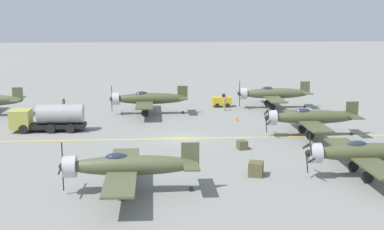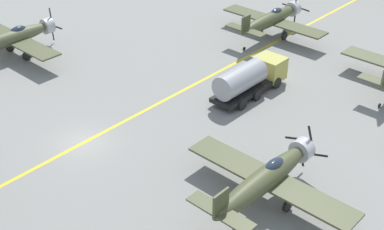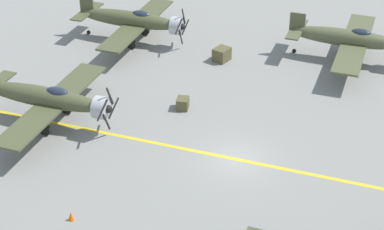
# 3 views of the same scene
# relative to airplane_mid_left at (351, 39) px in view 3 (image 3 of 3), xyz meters

# --- Properties ---
(ground_plane) EXTENTS (400.00, 400.00, 0.00)m
(ground_plane) POSITION_rel_airplane_mid_left_xyz_m (16.91, -4.76, -2.01)
(ground_plane) COLOR gray
(taxiway_stripe) EXTENTS (0.30, 160.00, 0.01)m
(taxiway_stripe) POSITION_rel_airplane_mid_left_xyz_m (16.91, -4.76, -2.01)
(taxiway_stripe) COLOR yellow
(taxiway_stripe) RESTS_ON ground
(airplane_mid_left) EXTENTS (12.00, 9.98, 3.80)m
(airplane_mid_left) POSITION_rel_airplane_mid_left_xyz_m (0.00, 0.00, 0.00)
(airplane_mid_left) COLOR #525739
(airplane_mid_left) RESTS_ON ground
(airplane_near_center) EXTENTS (12.00, 9.98, 3.66)m
(airplane_near_center) POSITION_rel_airplane_mid_left_xyz_m (17.01, -18.27, 0.00)
(airplane_near_center) COLOR #4B5032
(airplane_near_center) RESTS_ON ground
(airplane_near_left) EXTENTS (12.00, 9.98, 3.67)m
(airplane_near_left) POSITION_rel_airplane_mid_left_xyz_m (2.42, -18.42, 0.00)
(airplane_near_left) COLOR #4B5031
(airplane_near_left) RESTS_ON ground
(supply_crate_by_tanker) EXTENTS (1.60, 1.45, 1.11)m
(supply_crate_by_tanker) POSITION_rel_airplane_mid_left_xyz_m (3.48, -9.98, -1.45)
(supply_crate_by_tanker) COLOR brown
(supply_crate_by_tanker) RESTS_ON ground
(supply_crate_mid_lane) EXTENTS (1.15, 1.02, 0.84)m
(supply_crate_mid_lane) POSITION_rel_airplane_mid_left_xyz_m (12.00, -10.29, -1.59)
(supply_crate_mid_lane) COLOR brown
(supply_crate_mid_lane) RESTS_ON ground
(traffic_cone) EXTENTS (0.36, 0.36, 0.55)m
(traffic_cone) POSITION_rel_airplane_mid_left_xyz_m (25.77, -11.91, -1.74)
(traffic_cone) COLOR orange
(traffic_cone) RESTS_ON ground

